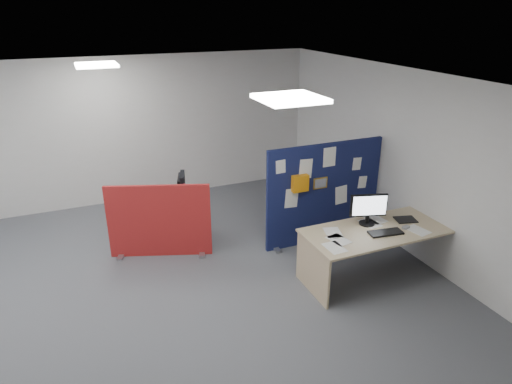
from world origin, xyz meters
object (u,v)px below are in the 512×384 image
object	(u,v)px
main_desk	(374,239)
monitor_main	(368,208)
red_divider	(159,222)
navy_divider	(323,193)
office_chair	(174,203)

from	to	relation	value
main_desk	monitor_main	distance (m)	0.43
main_desk	red_divider	distance (m)	3.08
navy_divider	red_divider	world-z (taller)	navy_divider
main_desk	office_chair	xyz separation A→B (m)	(-2.24, 2.14, 0.04)
red_divider	office_chair	world-z (taller)	red_divider
navy_divider	main_desk	world-z (taller)	navy_divider
office_chair	navy_divider	bearing A→B (deg)	-7.47
monitor_main	red_divider	distance (m)	3.00
office_chair	main_desk	bearing A→B (deg)	-26.73
navy_divider	office_chair	distance (m)	2.34
navy_divider	main_desk	bearing A→B (deg)	-84.37
main_desk	monitor_main	size ratio (longest dim) A/B	4.05
main_desk	monitor_main	xyz separation A→B (m)	(-0.04, 0.15, 0.41)
red_divider	office_chair	bearing A→B (deg)	73.51
navy_divider	red_divider	size ratio (longest dim) A/B	1.35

